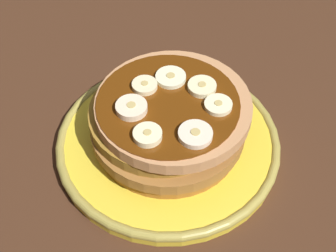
% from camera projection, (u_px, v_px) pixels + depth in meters
% --- Properties ---
extents(ground_plane, '(1.40, 1.40, 0.03)m').
position_uv_depth(ground_plane, '(168.00, 154.00, 0.56)').
color(ground_plane, '#422616').
extents(plate, '(0.26, 0.26, 0.02)m').
position_uv_depth(plate, '(168.00, 141.00, 0.54)').
color(plate, yellow).
rests_on(plate, ground_plane).
extents(pancake_stack, '(0.18, 0.18, 0.06)m').
position_uv_depth(pancake_stack, '(168.00, 120.00, 0.51)').
color(pancake_stack, '#A36322').
rests_on(pancake_stack, plate).
extents(banana_slice_0, '(0.03, 0.03, 0.01)m').
position_uv_depth(banana_slice_0, '(171.00, 78.00, 0.51)').
color(banana_slice_0, '#EFEDC3').
rests_on(banana_slice_0, pancake_stack).
extents(banana_slice_1, '(0.03, 0.03, 0.01)m').
position_uv_depth(banana_slice_1, '(132.00, 108.00, 0.48)').
color(banana_slice_1, '#FAE1BE').
rests_on(banana_slice_1, pancake_stack).
extents(banana_slice_2, '(0.03, 0.03, 0.01)m').
position_uv_depth(banana_slice_2, '(202.00, 87.00, 0.50)').
color(banana_slice_2, '#F4E8B4').
rests_on(banana_slice_2, pancake_stack).
extents(banana_slice_3, '(0.03, 0.03, 0.01)m').
position_uv_depth(banana_slice_3, '(148.00, 135.00, 0.46)').
color(banana_slice_3, '#FEF1BD').
rests_on(banana_slice_3, pancake_stack).
extents(banana_slice_4, '(0.03, 0.03, 0.01)m').
position_uv_depth(banana_slice_4, '(195.00, 135.00, 0.46)').
color(banana_slice_4, '#F3E1C5').
rests_on(banana_slice_4, pancake_stack).
extents(banana_slice_5, '(0.03, 0.03, 0.01)m').
position_uv_depth(banana_slice_5, '(145.00, 86.00, 0.50)').
color(banana_slice_5, beige).
rests_on(banana_slice_5, pancake_stack).
extents(banana_slice_6, '(0.03, 0.03, 0.01)m').
position_uv_depth(banana_slice_6, '(218.00, 105.00, 0.48)').
color(banana_slice_6, '#FAEFC0').
rests_on(banana_slice_6, pancake_stack).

